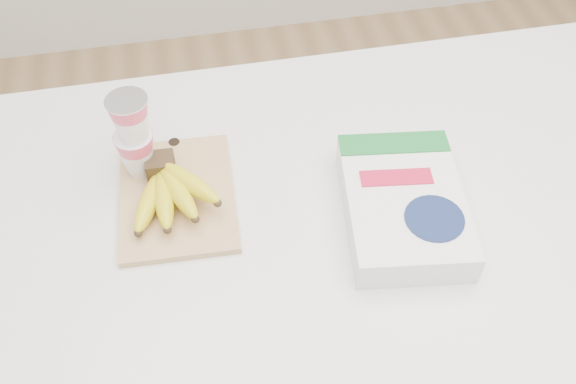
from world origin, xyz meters
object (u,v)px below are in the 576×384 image
(cutting_board, at_px, (177,196))
(yogurt_stack, at_px, (133,134))
(bananas, at_px, (169,190))
(cereal_box, at_px, (403,205))
(table, at_px, (344,358))

(cutting_board, height_order, yogurt_stack, yogurt_stack)
(cutting_board, height_order, bananas, bananas)
(cutting_board, xyz_separation_m, cereal_box, (0.36, -0.11, 0.02))
(table, height_order, cereal_box, cereal_box)
(table, bearing_deg, cutting_board, 160.45)
(table, relative_size, bananas, 7.88)
(table, xyz_separation_m, cereal_box, (0.06, -0.01, 0.53))
(bananas, bearing_deg, cutting_board, 49.15)
(bananas, relative_size, yogurt_stack, 1.06)
(cutting_board, bearing_deg, yogurt_stack, 131.32)
(table, xyz_separation_m, yogurt_stack, (-0.35, 0.17, 0.60))
(cutting_board, xyz_separation_m, bananas, (-0.01, -0.01, 0.03))
(cutting_board, distance_m, bananas, 0.04)
(cereal_box, bearing_deg, bananas, 172.70)
(yogurt_stack, bearing_deg, cereal_box, -23.50)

